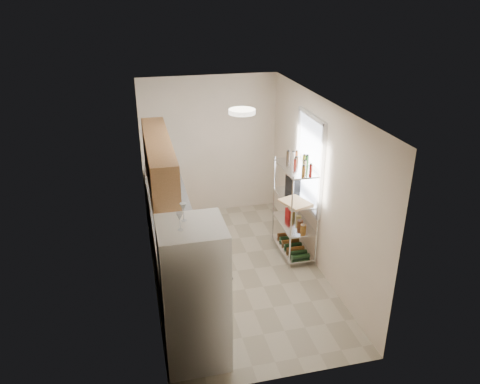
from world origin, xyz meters
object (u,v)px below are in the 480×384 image
at_px(rice_cooker, 168,201).
at_px(frying_pan_large, 163,197).
at_px(refrigerator, 194,295).
at_px(cutting_board, 296,202).
at_px(espresso_machine, 293,182).

xyz_separation_m(rice_cooker, frying_pan_large, (-0.05, 0.37, -0.09)).
height_order(refrigerator, cutting_board, refrigerator).
relative_size(frying_pan_large, cutting_board, 0.56).
height_order(refrigerator, espresso_machine, refrigerator).
distance_m(rice_cooker, espresso_machine, 2.00).
xyz_separation_m(refrigerator, cutting_board, (1.80, 1.71, 0.15)).
height_order(refrigerator, frying_pan_large, refrigerator).
height_order(frying_pan_large, espresso_machine, espresso_machine).
xyz_separation_m(refrigerator, rice_cooker, (-0.07, 2.23, 0.14)).
distance_m(rice_cooker, frying_pan_large, 0.38).
bearing_deg(refrigerator, cutting_board, 43.54).
xyz_separation_m(cutting_board, espresso_machine, (0.13, 0.50, 0.11)).
distance_m(refrigerator, espresso_machine, 2.94).
bearing_deg(espresso_machine, frying_pan_large, 153.61).
bearing_deg(rice_cooker, frying_pan_large, 97.66).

